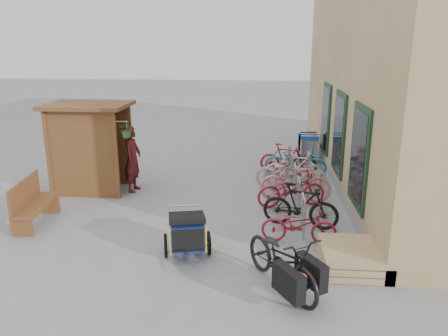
# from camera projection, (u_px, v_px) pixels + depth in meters

# --- Properties ---
(ground) EXTENTS (80.00, 80.00, 0.00)m
(ground) POSITION_uv_depth(u_px,v_px,m) (195.00, 230.00, 9.51)
(ground) COLOR gray
(building) EXTENTS (6.07, 13.00, 7.00)m
(building) POSITION_uv_depth(u_px,v_px,m) (444.00, 59.00, 12.34)
(building) COLOR tan
(building) RESTS_ON ground
(kiosk) EXTENTS (2.49, 1.65, 2.40)m
(kiosk) POSITION_uv_depth(u_px,v_px,m) (87.00, 135.00, 11.71)
(kiosk) COLOR brown
(kiosk) RESTS_ON ground
(bike_rack) EXTENTS (0.05, 5.35, 0.86)m
(bike_rack) POSITION_uv_depth(u_px,v_px,m) (295.00, 178.00, 11.48)
(bike_rack) COLOR #A5A8AD
(bike_rack) RESTS_ON ground
(pallet_stack) EXTENTS (1.00, 1.20, 0.40)m
(pallet_stack) POSITION_uv_depth(u_px,v_px,m) (349.00, 257.00, 7.87)
(pallet_stack) COLOR tan
(pallet_stack) RESTS_ON ground
(bench) EXTENTS (0.70, 1.69, 1.04)m
(bench) POSITION_uv_depth(u_px,v_px,m) (32.00, 202.00, 9.71)
(bench) COLOR brown
(bench) RESTS_ON ground
(shopping_carts) EXTENTS (0.58, 1.61, 1.04)m
(shopping_carts) POSITION_uv_depth(u_px,v_px,m) (307.00, 143.00, 15.05)
(shopping_carts) COLOR silver
(shopping_carts) RESTS_ON ground
(child_trailer) EXTENTS (0.96, 1.53, 0.88)m
(child_trailer) POSITION_uv_depth(u_px,v_px,m) (187.00, 231.00, 8.28)
(child_trailer) COLOR navy
(child_trailer) RESTS_ON ground
(cargo_bike) EXTENTS (1.61, 2.03, 1.03)m
(cargo_bike) POSITION_uv_depth(u_px,v_px,m) (283.00, 261.00, 7.12)
(cargo_bike) COLOR black
(cargo_bike) RESTS_ON ground
(person_kiosk) EXTENTS (0.50, 0.70, 1.81)m
(person_kiosk) POSITION_uv_depth(u_px,v_px,m) (133.00, 159.00, 11.83)
(person_kiosk) COLOR maroon
(person_kiosk) RESTS_ON ground
(bike_0) EXTENTS (1.55, 0.64, 0.80)m
(bike_0) POSITION_uv_depth(u_px,v_px,m) (299.00, 225.00, 8.81)
(bike_0) COLOR maroon
(bike_0) RESTS_ON ground
(bike_1) EXTENTS (1.74, 0.88, 1.01)m
(bike_1) POSITION_uv_depth(u_px,v_px,m) (301.00, 205.00, 9.56)
(bike_1) COLOR black
(bike_1) RESTS_ON ground
(bike_2) EXTENTS (1.82, 1.03, 0.91)m
(bike_2) POSITION_uv_depth(u_px,v_px,m) (291.00, 189.00, 10.78)
(bike_2) COLOR maroon
(bike_2) RESTS_ON ground
(bike_3) EXTENTS (1.83, 0.58, 1.09)m
(bike_3) POSITION_uv_depth(u_px,v_px,m) (296.00, 182.00, 11.07)
(bike_3) COLOR #CB838C
(bike_3) RESTS_ON ground
(bike_4) EXTENTS (1.97, 1.18, 0.98)m
(bike_4) POSITION_uv_depth(u_px,v_px,m) (289.00, 174.00, 11.91)
(bike_4) COLOR #CB838C
(bike_4) RESTS_ON ground
(bike_5) EXTENTS (1.76, 0.57, 1.05)m
(bike_5) POSITION_uv_depth(u_px,v_px,m) (295.00, 169.00, 12.29)
(bike_5) COLOR #B5B6B1
(bike_5) RESTS_ON ground
(bike_6) EXTENTS (1.95, 0.91, 0.99)m
(bike_6) POSITION_uv_depth(u_px,v_px,m) (295.00, 161.00, 13.18)
(bike_6) COLOR #1F6F7E
(bike_6) RESTS_ON ground
(bike_7) EXTENTS (1.68, 0.82, 0.97)m
(bike_7) POSITION_uv_depth(u_px,v_px,m) (286.00, 159.00, 13.44)
(bike_7) COLOR maroon
(bike_7) RESTS_ON ground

